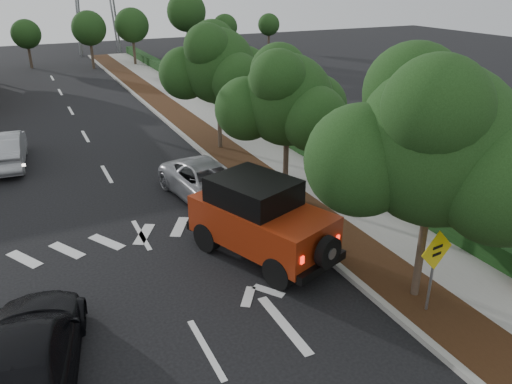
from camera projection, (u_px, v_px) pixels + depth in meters
ground at (206, 349)px, 11.24m from camera, size 120.00×120.00×0.00m
curb at (208, 157)px, 22.95m from camera, size 0.20×70.00×0.15m
planting_strip at (228, 154)px, 23.36m from camera, size 1.80×70.00×0.12m
sidewalk at (265, 148)px, 24.11m from camera, size 2.00×70.00×0.12m
hedge at (290, 138)px, 24.54m from camera, size 0.80×70.00×0.80m
transmission_tower at (101, 54)px, 53.27m from camera, size 7.00×4.00×28.00m
street_tree_near at (414, 297)px, 13.06m from camera, size 3.80×3.80×5.92m
street_tree_mid at (285, 198)px, 18.84m from camera, size 3.20×3.20×5.32m
street_tree_far at (220, 149)px, 24.21m from camera, size 3.40×3.40×5.62m
red_jeep at (256, 217)px, 14.64m from camera, size 3.44×4.88×2.39m
silver_suv_ahead at (209, 183)px, 18.51m from camera, size 2.86×5.12×1.35m
black_suv_oncoming at (28, 354)px, 10.07m from camera, size 2.94×5.19×1.42m
silver_sedan_oncoming at (3, 149)px, 21.78m from camera, size 2.01×4.82×1.55m
speed_hump_sign at (435, 260)px, 11.82m from camera, size 1.04×0.13×2.21m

